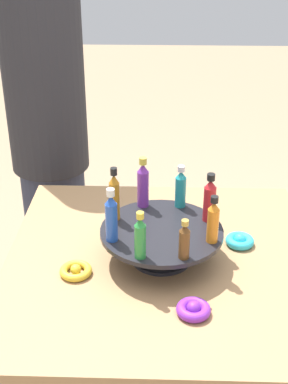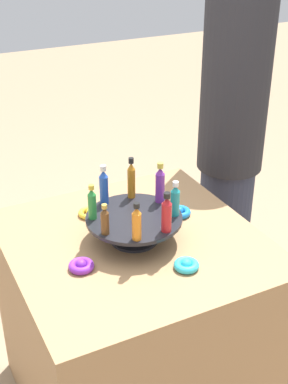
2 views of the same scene
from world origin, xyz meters
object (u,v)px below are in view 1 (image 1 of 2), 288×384
Objects in this scene: bottle_green at (140,237)px; ribbon_bow_teal at (240,241)px; bottle_teal at (181,188)px; ribbon_bow_blue at (137,213)px; bottle_brown at (184,241)px; ribbon_bow_gold at (76,270)px; person_figure at (48,130)px; bottle_red at (210,199)px; bottle_blue at (111,217)px; bottle_purple at (143,184)px; ribbon_bow_purple at (193,309)px; bottle_amber at (114,196)px; display_stand at (162,238)px; bottle_orange at (213,221)px.

bottle_green reaches higher than ribbon_bow_teal.
bottle_teal reaches higher than ribbon_bow_blue.
bottle_teal reaches higher than bottle_brown.
ribbon_bow_gold is (0.20, -0.27, -0.14)m from bottle_teal.
bottle_red is at bearing 9.16° from person_figure.
bottle_blue is 0.08× the size of person_figure.
bottle_purple reaches higher than bottle_blue.
ribbon_bow_purple is at bearing 20.43° from bottle_purple.
bottle_teal is at bearing 8.56° from person_figure.
bottle_teal is 0.19m from bottle_amber.
display_stand is 3.86× the size of ribbon_bow_gold.
bottle_green is 1.54× the size of ribbon_bow_teal.
bottle_purple reaches higher than ribbon_bow_purple.
bottle_brown reaches higher than ribbon_bow_purple.
bottle_teal is 0.82× the size of bottle_amber.
ribbon_bow_gold is (0.29, -0.14, -0.00)m from ribbon_bow_blue.
bottle_green is at bearing -44.57° from bottle_red.
ribbon_bow_teal is 0.05× the size of person_figure.
ribbon_bow_teal is (-0.02, 0.34, -0.15)m from bottle_amber.
bottle_orange is 0.92m from person_figure.
ribbon_bow_teal is at bearing 63.97° from ribbon_bow_blue.
bottle_brown is at bearing -166.61° from ribbon_bow_purple.
display_stand is at bearing 18.97° from ribbon_bow_blue.
display_stand is 3.10× the size of bottle_brown.
display_stand is at bearing -71.03° from ribbon_bow_teal.
bottle_purple is 0.09× the size of person_figure.
person_figure is at bearing -146.22° from bottle_purple.
bottle_orange is at bearing 67.93° from bottle_amber.
ribbon_bow_teal is 0.46m from ribbon_bow_gold.
bottle_brown is 0.25m from bottle_amber.
display_stand is at bearing 0.00° from person_figure.
bottle_teal is (-0.18, -0.07, -0.00)m from bottle_orange.
bottle_blue is 0.10m from bottle_green.
bottle_brown is (0.07, 0.18, -0.02)m from bottle_blue.
bottle_brown is 0.25m from bottle_teal.
person_figure is at bearing -142.94° from ribbon_bow_blue.
display_stand is 0.16m from bottle_orange.
display_stand is at bearing 22.93° from bottle_purple.
person_figure is (-0.56, -0.38, -0.06)m from bottle_purple.
person_figure is at bearing -139.47° from bottle_teal.
bottle_orange is at bearing 4.95° from person_figure.
person_figure is at bearing -143.07° from bottle_orange.
bottle_amber is 1.89× the size of ribbon_bow_teal.
bottle_green is 0.25m from bottle_purple.
bottle_green is 0.19m from bottle_amber.
ribbon_bow_purple reaches higher than ribbon_bow_blue.
bottle_green reaches higher than display_stand.
person_figure reaches higher than bottle_brown.
bottle_red reaches higher than ribbon_bow_blue.
bottle_blue is 0.96× the size of bottle_amber.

